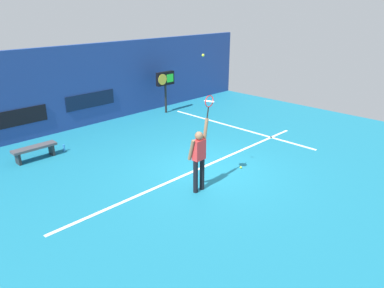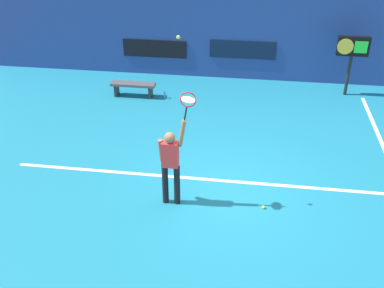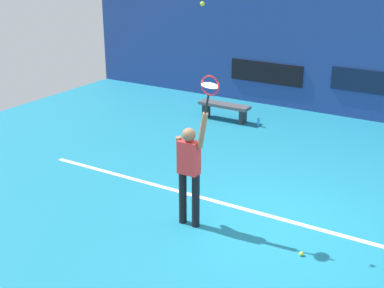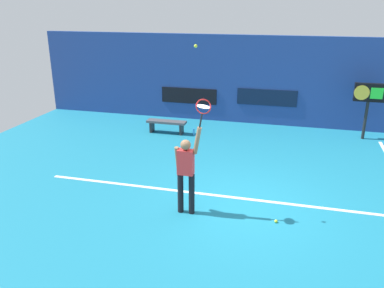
{
  "view_description": "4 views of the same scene",
  "coord_description": "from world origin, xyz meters",
  "views": [
    {
      "loc": [
        -7.52,
        -6.65,
        4.73
      ],
      "look_at": [
        -1.27,
        -0.5,
        1.36
      ],
      "focal_mm": 34.2,
      "sensor_mm": 36.0,
      "label": 1
    },
    {
      "loc": [
        0.44,
        -8.35,
        6.0
      ],
      "look_at": [
        -0.78,
        0.1,
        1.06
      ],
      "focal_mm": 43.11,
      "sensor_mm": 36.0,
      "label": 2
    },
    {
      "loc": [
        3.04,
        -7.27,
        4.37
      ],
      "look_at": [
        -1.49,
        0.09,
        1.13
      ],
      "focal_mm": 49.85,
      "sensor_mm": 36.0,
      "label": 3
    },
    {
      "loc": [
        0.96,
        -8.01,
        4.36
      ],
      "look_at": [
        -1.13,
        -0.06,
        1.41
      ],
      "focal_mm": 36.94,
      "sensor_mm": 36.0,
      "label": 4
    }
  ],
  "objects": [
    {
      "name": "ground_plane",
      "position": [
        0.0,
        0.0,
        0.0
      ],
      "size": [
        18.0,
        18.0,
        0.0
      ],
      "primitive_type": "plane",
      "color": "teal"
    },
    {
      "name": "spare_ball",
      "position": [
        0.83,
        -0.55,
        0.03
      ],
      "size": [
        0.07,
        0.07,
        0.07
      ],
      "primitive_type": "sphere",
      "color": "#CCE033",
      "rests_on": "ground_plane"
    },
    {
      "name": "sponsor_banner_center",
      "position": [
        0.0,
        6.6,
        1.04
      ],
      "size": [
        2.2,
        0.03,
        0.6
      ],
      "primitive_type": "cube",
      "color": "#0C1933"
    },
    {
      "name": "scoreboard_clock",
      "position": [
        3.34,
        5.73,
        1.5
      ],
      "size": [
        0.96,
        0.2,
        1.9
      ],
      "color": "black",
      "rests_on": "ground_plane"
    },
    {
      "name": "sponsor_banner_portside",
      "position": [
        -3.0,
        6.6,
        0.93
      ],
      "size": [
        2.2,
        0.03,
        0.6
      ],
      "primitive_type": "cube",
      "color": "black"
    },
    {
      "name": "tennis_racket",
      "position": [
        -0.75,
        -0.61,
        2.39
      ],
      "size": [
        0.36,
        0.27,
        0.62
      ],
      "color": "black"
    },
    {
      "name": "court_bench",
      "position": [
        -3.29,
        4.65,
        0.34
      ],
      "size": [
        1.4,
        0.36,
        0.45
      ],
      "color": "#4C4C51",
      "rests_on": "ground_plane"
    },
    {
      "name": "court_baseline",
      "position": [
        0.0,
        0.34,
        0.01
      ],
      "size": [
        10.0,
        0.1,
        0.01
      ],
      "primitive_type": "cube",
      "color": "white",
      "rests_on": "ground_plane"
    },
    {
      "name": "tennis_ball",
      "position": [
        -0.93,
        -0.54,
        3.58
      ],
      "size": [
        0.07,
        0.07,
        0.07
      ],
      "primitive_type": "sphere",
      "color": "#CCE033"
    },
    {
      "name": "tennis_player",
      "position": [
        -1.12,
        -0.6,
        1.01
      ],
      "size": [
        0.59,
        0.31,
        1.99
      ],
      "color": "black",
      "rests_on": "ground_plane"
    },
    {
      "name": "back_wall",
      "position": [
        0.0,
        6.72,
        1.64
      ],
      "size": [
        18.0,
        0.2,
        3.27
      ],
      "primitive_type": "cube",
      "color": "navy",
      "rests_on": "ground_plane"
    },
    {
      "name": "water_bottle",
      "position": [
        -2.3,
        4.65,
        0.12
      ],
      "size": [
        0.07,
        0.07,
        0.24
      ],
      "primitive_type": "cylinder",
      "color": "#338CD8",
      "rests_on": "ground_plane"
    }
  ]
}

